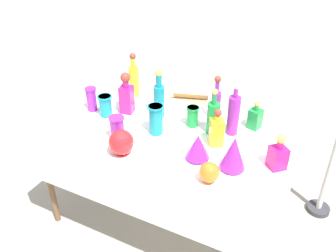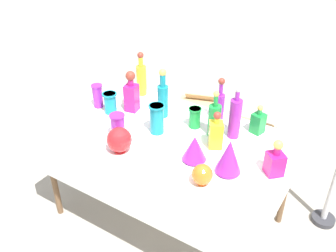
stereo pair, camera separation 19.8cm
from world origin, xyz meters
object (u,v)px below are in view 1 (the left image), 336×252
(square_decanter_1, at_px, (126,95))
(cardboard_box_behind_left, at_px, (186,118))
(square_decanter_0, at_px, (278,155))
(fluted_vase_1, at_px, (234,153))
(tall_bottle_3, at_px, (134,79))
(slender_vase_0, at_px, (117,127))
(slender_vase_2, at_px, (91,98))
(slender_vase_3, at_px, (156,119))
(slender_vase_4, at_px, (105,105))
(cardboard_box_behind_right, at_px, (240,146))
(fluted_vase_0, at_px, (198,146))
(tall_bottle_4, at_px, (159,98))
(tall_bottle_1, at_px, (233,115))
(square_decanter_2, at_px, (255,118))
(slender_vase_1, at_px, (193,116))
(tall_bottle_0, at_px, (216,102))
(square_decanter_3, at_px, (217,131))
(round_bowl_1, at_px, (121,142))
(tall_bottle_2, at_px, (213,117))
(round_bowl_0, at_px, (209,172))

(square_decanter_1, distance_m, cardboard_box_behind_left, 1.25)
(square_decanter_0, bearing_deg, fluted_vase_1, -150.47)
(tall_bottle_3, distance_m, slender_vase_0, 0.65)
(slender_vase_2, relative_size, slender_vase_3, 0.87)
(slender_vase_4, bearing_deg, square_decanter_1, 45.59)
(slender_vase_2, distance_m, cardboard_box_behind_right, 1.46)
(slender_vase_2, bearing_deg, fluted_vase_0, -11.60)
(tall_bottle_3, height_order, tall_bottle_4, tall_bottle_4)
(tall_bottle_1, distance_m, square_decanter_2, 0.20)
(square_decanter_1, xyz_separation_m, slender_vase_1, (0.53, 0.05, -0.06))
(tall_bottle_4, height_order, cardboard_box_behind_left, tall_bottle_4)
(tall_bottle_3, xyz_separation_m, slender_vase_0, (0.23, -0.60, -0.06))
(slender_vase_2, bearing_deg, tall_bottle_0, 19.39)
(square_decanter_3, height_order, round_bowl_1, square_decanter_3)
(square_decanter_1, relative_size, slender_vase_2, 1.74)
(tall_bottle_0, distance_m, slender_vase_3, 0.48)
(tall_bottle_4, bearing_deg, tall_bottle_2, -3.86)
(round_bowl_1, bearing_deg, slender_vase_4, 136.25)
(square_decanter_0, bearing_deg, cardboard_box_behind_right, 116.85)
(slender_vase_3, relative_size, round_bowl_0, 1.65)
(slender_vase_0, bearing_deg, square_decanter_0, 9.99)
(tall_bottle_4, distance_m, slender_vase_4, 0.41)
(square_decanter_1, height_order, fluted_vase_0, square_decanter_1)
(fluted_vase_1, bearing_deg, cardboard_box_behind_left, 124.66)
(tall_bottle_3, distance_m, fluted_vase_0, 0.98)
(tall_bottle_0, xyz_separation_m, square_decanter_1, (-0.64, -0.22, 0.00))
(slender_vase_1, relative_size, fluted_vase_1, 0.66)
(tall_bottle_1, height_order, slender_vase_4, tall_bottle_1)
(tall_bottle_1, distance_m, slender_vase_1, 0.30)
(tall_bottle_0, relative_size, slender_vase_1, 2.28)
(fluted_vase_0, bearing_deg, fluted_vase_1, 1.23)
(tall_bottle_0, xyz_separation_m, square_decanter_3, (0.13, -0.31, -0.03))
(tall_bottle_4, distance_m, round_bowl_0, 0.81)
(square_decanter_2, height_order, slender_vase_1, square_decanter_2)
(square_decanter_0, relative_size, fluted_vase_1, 1.06)
(tall_bottle_2, distance_m, square_decanter_3, 0.14)
(tall_bottle_4, relative_size, square_decanter_2, 1.76)
(square_decanter_0, distance_m, slender_vase_2, 1.44)
(square_decanter_1, distance_m, slender_vase_3, 0.37)
(tall_bottle_3, distance_m, slender_vase_4, 0.38)
(slender_vase_0, distance_m, slender_vase_3, 0.27)
(slender_vase_0, distance_m, slender_vase_2, 0.46)
(tall_bottle_3, bearing_deg, fluted_vase_1, -27.99)
(slender_vase_0, bearing_deg, fluted_vase_0, 4.36)
(square_decanter_0, relative_size, square_decanter_1, 0.74)
(fluted_vase_0, relative_size, cardboard_box_behind_left, 0.35)
(round_bowl_0, bearing_deg, slender_vase_3, 148.97)
(fluted_vase_1, bearing_deg, round_bowl_1, -165.18)
(tall_bottle_3, height_order, fluted_vase_0, tall_bottle_3)
(cardboard_box_behind_right, bearing_deg, square_decanter_3, -87.38)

